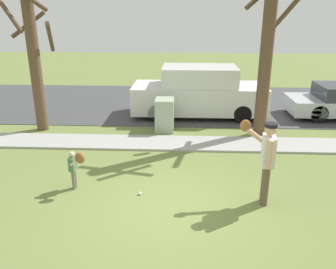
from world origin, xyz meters
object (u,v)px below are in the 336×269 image
(utility_cabinet, at_px, (165,115))
(street_tree_near, at_px, (268,37))
(person_child, at_px, (75,164))
(baseball, at_px, (140,193))
(parked_van_white, at_px, (199,93))
(person_adult, at_px, (266,154))
(street_tree_far, at_px, (34,55))

(utility_cabinet, relative_size, street_tree_near, 0.18)
(person_child, bearing_deg, baseball, -1.19)
(person_child, distance_m, baseball, 1.59)
(baseball, bearing_deg, parked_van_white, 76.50)
(person_adult, bearing_deg, street_tree_near, -94.56)
(parked_van_white, bearing_deg, baseball, 76.50)
(baseball, bearing_deg, person_adult, -3.98)
(person_child, bearing_deg, parked_van_white, 69.90)
(person_child, height_order, street_tree_far, street_tree_far)
(person_child, relative_size, parked_van_white, 0.19)
(utility_cabinet, distance_m, street_tree_near, 4.06)
(street_tree_far, height_order, parked_van_white, street_tree_far)
(parked_van_white, bearing_deg, person_child, 63.98)
(person_adult, height_order, street_tree_near, street_tree_near)
(utility_cabinet, bearing_deg, street_tree_near, -4.53)
(person_child, relative_size, street_tree_near, 0.16)
(person_adult, distance_m, utility_cabinet, 5.21)
(person_adult, relative_size, utility_cabinet, 1.64)
(person_adult, xyz_separation_m, baseball, (-2.62, 0.18, -1.07))
(street_tree_far, bearing_deg, person_child, -59.49)
(person_adult, relative_size, street_tree_near, 0.30)
(person_adult, distance_m, parked_van_white, 6.52)
(person_child, relative_size, utility_cabinet, 0.89)
(person_child, height_order, street_tree_near, street_tree_near)
(person_adult, distance_m, street_tree_near, 4.88)
(person_adult, relative_size, parked_van_white, 0.36)
(baseball, distance_m, street_tree_near, 6.23)
(utility_cabinet, height_order, street_tree_near, street_tree_near)
(baseball, xyz_separation_m, parked_van_white, (1.50, 6.23, 0.87))
(person_child, xyz_separation_m, utility_cabinet, (1.75, 4.26, -0.09))
(baseball, height_order, utility_cabinet, utility_cabinet)
(baseball, relative_size, utility_cabinet, 0.07)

